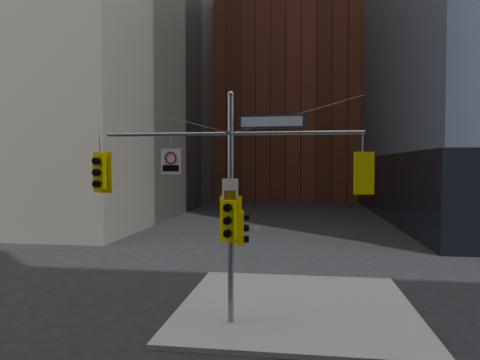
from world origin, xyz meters
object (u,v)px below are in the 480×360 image
(traffic_light_pole_front, at_px, (229,220))
(regulatory_sign_arm, at_px, (171,161))
(signal_assembly, at_px, (231,185))
(traffic_light_east_arm, at_px, (362,173))
(traffic_light_pole_side, at_px, (241,228))
(traffic_light_west_arm, at_px, (100,172))
(street_sign_blade, at_px, (271,122))

(traffic_light_pole_front, relative_size, regulatory_sign_arm, 1.78)
(signal_assembly, relative_size, traffic_light_east_arm, 6.42)
(traffic_light_east_arm, xyz_separation_m, traffic_light_pole_side, (-3.61, 0.01, -1.71))
(traffic_light_pole_front, bearing_deg, regulatory_sign_arm, 176.70)
(traffic_light_pole_front, bearing_deg, traffic_light_east_arm, 7.95)
(traffic_light_west_arm, distance_m, street_sign_blade, 5.74)
(traffic_light_pole_side, bearing_deg, signal_assembly, 82.19)
(signal_assembly, distance_m, street_sign_blade, 2.30)
(traffic_light_west_arm, xyz_separation_m, traffic_light_pole_side, (4.60, 0.00, -1.71))
(traffic_light_west_arm, relative_size, street_sign_blade, 0.68)
(signal_assembly, distance_m, traffic_light_west_arm, 4.30)
(signal_assembly, distance_m, traffic_light_pole_side, 1.36)
(traffic_light_west_arm, xyz_separation_m, street_sign_blade, (5.53, -0.01, 1.55))
(traffic_light_east_arm, relative_size, street_sign_blade, 0.63)
(street_sign_blade, bearing_deg, traffic_light_pole_side, -178.33)
(street_sign_blade, height_order, regulatory_sign_arm, street_sign_blade)
(traffic_light_pole_front, xyz_separation_m, regulatory_sign_arm, (-1.90, 0.25, 1.80))
(traffic_light_east_arm, height_order, regulatory_sign_arm, regulatory_sign_arm)
(signal_assembly, xyz_separation_m, traffic_light_pole_front, (0.00, -0.27, -1.04))
(signal_assembly, xyz_separation_m, traffic_light_west_arm, (-4.28, 0.01, 0.38))
(signal_assembly, height_order, traffic_light_pole_front, signal_assembly)
(traffic_light_west_arm, xyz_separation_m, traffic_light_pole_front, (4.28, -0.28, -1.42))
(traffic_light_pole_front, height_order, street_sign_blade, street_sign_blade)
(signal_assembly, relative_size, traffic_light_pole_front, 5.62)
(signal_assembly, bearing_deg, street_sign_blade, 0.16)
(traffic_light_east_arm, xyz_separation_m, street_sign_blade, (-2.68, 0.00, 1.55))
(traffic_light_west_arm, distance_m, traffic_light_pole_side, 4.91)
(traffic_light_east_arm, relative_size, traffic_light_pole_front, 0.88)
(signal_assembly, bearing_deg, traffic_light_east_arm, 0.02)
(street_sign_blade, relative_size, regulatory_sign_arm, 2.47)
(traffic_light_west_arm, distance_m, regulatory_sign_arm, 2.41)
(traffic_light_pole_front, bearing_deg, traffic_light_west_arm, -179.67)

